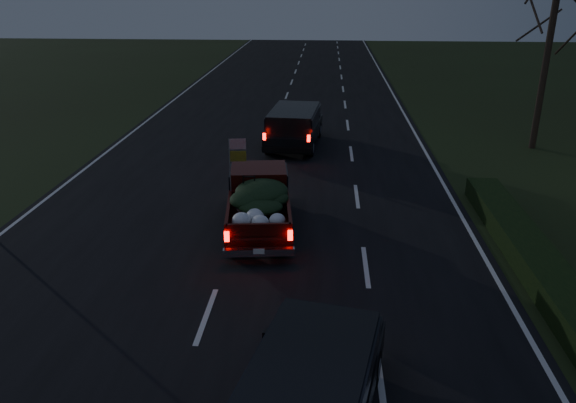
# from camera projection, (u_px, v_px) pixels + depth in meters

# --- Properties ---
(ground) EXTENTS (120.00, 120.00, 0.00)m
(ground) POSITION_uv_depth(u_px,v_px,m) (206.00, 316.00, 12.20)
(ground) COLOR black
(ground) RESTS_ON ground
(road_asphalt) EXTENTS (14.00, 120.00, 0.02)m
(road_asphalt) POSITION_uv_depth(u_px,v_px,m) (206.00, 316.00, 12.20)
(road_asphalt) COLOR black
(road_asphalt) RESTS_ON ground
(hedge_row) EXTENTS (1.00, 10.00, 0.60)m
(hedge_row) POSITION_uv_depth(u_px,v_px,m) (530.00, 253.00, 14.38)
(hedge_row) COLOR black
(hedge_row) RESTS_ON ground
(bare_tree_far) EXTENTS (3.60, 3.60, 7.00)m
(bare_tree_far) POSITION_uv_depth(u_px,v_px,m) (553.00, 22.00, 22.54)
(bare_tree_far) COLOR black
(bare_tree_far) RESTS_ON ground
(pickup_truck) EXTENTS (2.26, 4.77, 2.41)m
(pickup_truck) POSITION_uv_depth(u_px,v_px,m) (259.00, 199.00, 16.27)
(pickup_truck) COLOR #390B07
(pickup_truck) RESTS_ON ground
(lead_suv) EXTENTS (2.37, 4.90, 1.37)m
(lead_suv) POSITION_uv_depth(u_px,v_px,m) (294.00, 123.00, 24.28)
(lead_suv) COLOR black
(lead_suv) RESTS_ON ground
(rear_suv) EXTENTS (2.64, 4.58, 1.24)m
(rear_suv) POSITION_uv_depth(u_px,v_px,m) (311.00, 386.00, 8.71)
(rear_suv) COLOR black
(rear_suv) RESTS_ON ground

